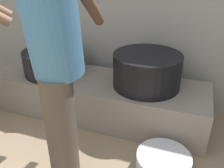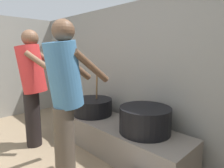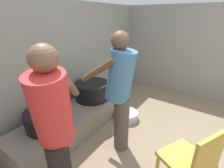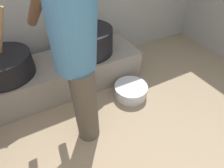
# 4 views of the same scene
# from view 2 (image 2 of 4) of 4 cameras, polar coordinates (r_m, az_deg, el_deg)

# --- Properties ---
(block_enclosure_rear) EXTENTS (5.25, 0.20, 1.96)m
(block_enclosure_rear) POSITION_cam_2_polar(r_m,az_deg,el_deg) (2.80, 8.43, 3.13)
(block_enclosure_rear) COLOR gray
(block_enclosure_rear) RESTS_ON ground_plane
(hearth_ledge) EXTENTS (2.05, 0.60, 0.38)m
(hearth_ledge) POSITION_cam_2_polar(r_m,az_deg,el_deg) (2.64, 0.67, -15.11)
(hearth_ledge) COLOR slate
(hearth_ledge) RESTS_ON ground_plane
(cooking_pot_main) EXTENTS (0.57, 0.57, 0.68)m
(cooking_pot_main) POSITION_cam_2_polar(r_m,az_deg,el_deg) (2.86, -5.77, -6.68)
(cooking_pot_main) COLOR black
(cooking_pot_main) RESTS_ON hearth_ledge
(cooking_pot_secondary) EXTENTS (0.59, 0.59, 0.29)m
(cooking_pot_secondary) POSITION_cam_2_polar(r_m,az_deg,el_deg) (2.26, 9.80, -10.41)
(cooking_pot_secondary) COLOR black
(cooking_pot_secondary) RESTS_ON hearth_ledge
(cook_in_blue_shirt) EXTENTS (0.39, 0.69, 1.59)m
(cook_in_blue_shirt) POSITION_cam_2_polar(r_m,az_deg,el_deg) (1.90, -13.74, -2.35)
(cook_in_blue_shirt) COLOR #4C4238
(cook_in_blue_shirt) RESTS_ON ground_plane
(cook_in_red_shirt) EXTENTS (0.71, 0.67, 1.57)m
(cook_in_red_shirt) POSITION_cam_2_polar(r_m,az_deg,el_deg) (2.74, -22.55, 0.58)
(cook_in_red_shirt) COLOR black
(cook_in_red_shirt) RESTS_ON ground_plane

